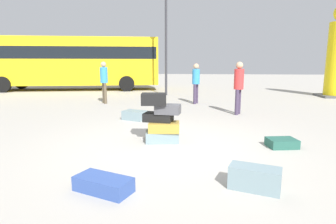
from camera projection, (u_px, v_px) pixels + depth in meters
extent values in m
plane|color=#ADA89E|center=(168.00, 147.00, 5.31)|extent=(80.00, 80.00, 0.00)
cube|color=gray|center=(162.00, 136.00, 5.64)|extent=(0.72, 0.54, 0.22)
cube|color=#B28C33|center=(164.00, 127.00, 5.57)|extent=(0.65, 0.47, 0.19)
cube|color=black|center=(158.00, 117.00, 5.65)|extent=(0.62, 0.45, 0.17)
cube|color=#4C4C51|center=(168.00, 109.00, 5.53)|extent=(0.52, 0.37, 0.19)
cube|color=black|center=(154.00, 99.00, 5.44)|extent=(0.53, 0.39, 0.23)
cube|color=gray|center=(135.00, 115.00, 7.86)|extent=(0.74, 0.61, 0.26)
cube|color=gray|center=(255.00, 178.00, 3.47)|extent=(0.69, 0.48, 0.30)
cube|color=#334F99|center=(103.00, 184.00, 3.43)|extent=(0.80, 0.57, 0.19)
cube|color=#26594C|center=(282.00, 143.00, 5.26)|extent=(0.60, 0.49, 0.17)
cylinder|color=#3F334C|center=(239.00, 101.00, 8.76)|extent=(0.12, 0.12, 0.80)
cylinder|color=#3F334C|center=(237.00, 102.00, 8.58)|extent=(0.12, 0.12, 0.80)
cylinder|color=red|center=(239.00, 79.00, 8.55)|extent=(0.30, 0.30, 0.63)
sphere|color=tan|center=(240.00, 65.00, 8.47)|extent=(0.22, 0.22, 0.22)
cylinder|color=#3F334C|center=(197.00, 94.00, 11.13)|extent=(0.12, 0.12, 0.80)
cylinder|color=#3F334C|center=(195.00, 94.00, 10.94)|extent=(0.12, 0.12, 0.80)
cylinder|color=#338CCC|center=(196.00, 77.00, 10.92)|extent=(0.30, 0.30, 0.59)
sphere|color=tan|center=(196.00, 66.00, 10.85)|extent=(0.22, 0.22, 0.22)
cylinder|color=brown|center=(104.00, 93.00, 11.21)|extent=(0.12, 0.12, 0.84)
cylinder|color=brown|center=(105.00, 93.00, 11.01)|extent=(0.12, 0.12, 0.84)
cylinder|color=#338CCC|center=(104.00, 75.00, 10.98)|extent=(0.30, 0.30, 0.63)
sphere|color=tan|center=(103.00, 64.00, 10.91)|extent=(0.22, 0.22, 0.22)
cube|color=#4C4C4C|center=(335.00, 96.00, 13.38)|extent=(1.48, 1.48, 0.10)
cube|color=yellow|center=(70.00, 61.00, 16.80)|extent=(11.00, 4.75, 2.80)
cube|color=black|center=(70.00, 53.00, 16.71)|extent=(10.80, 4.72, 0.70)
cylinder|color=black|center=(128.00, 81.00, 18.59)|extent=(0.93, 0.44, 0.90)
cylinder|color=black|center=(127.00, 84.00, 16.14)|extent=(0.93, 0.44, 0.90)
cylinder|color=black|center=(21.00, 82.00, 17.90)|extent=(0.93, 0.44, 0.90)
cylinder|color=black|center=(3.00, 84.00, 15.45)|extent=(0.93, 0.44, 0.90)
cylinder|color=#333338|center=(166.00, 43.00, 13.75)|extent=(0.12, 0.12, 5.23)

